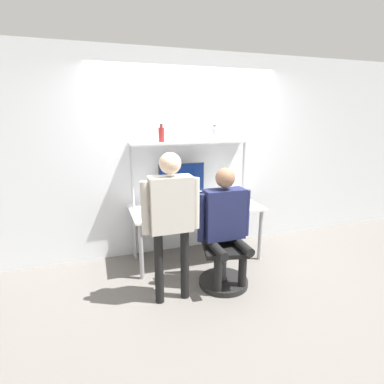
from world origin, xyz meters
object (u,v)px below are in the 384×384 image
object	(u,v)px
monitor	(182,181)
bottle_red	(161,134)
person_standing	(171,210)
office_chair	(223,260)
cell_phone	(218,207)
person_seated	(225,219)
bottle_clear	(214,134)
laptop	(200,204)

from	to	relation	value
monitor	bottle_red	bearing A→B (deg)	-177.06
monitor	person_standing	distance (m)	1.14
office_chair	cell_phone	bearing A→B (deg)	74.17
office_chair	person_seated	xyz separation A→B (m)	(-0.01, -0.04, 0.52)
office_chair	bottle_clear	size ratio (longest dim) A/B	4.64
laptop	person_seated	size ratio (longest dim) A/B	0.21
person_seated	office_chair	bearing A→B (deg)	78.26
office_chair	bottle_red	size ratio (longest dim) A/B	4.12
cell_phone	bottle_red	xyz separation A→B (m)	(-0.64, 0.34, 0.92)
bottle_red	bottle_clear	distance (m)	0.72
cell_phone	bottle_clear	size ratio (longest dim) A/B	0.75
monitor	cell_phone	bearing A→B (deg)	-42.98
laptop	cell_phone	world-z (taller)	laptop
laptop	office_chair	world-z (taller)	laptop
monitor	laptop	size ratio (longest dim) A/B	2.21
bottle_red	laptop	bearing A→B (deg)	-38.73
laptop	cell_phone	xyz separation A→B (m)	(0.24, -0.02, -0.06)
laptop	person_standing	bearing A→B (deg)	-127.78
laptop	bottle_clear	world-z (taller)	bottle_clear
person_seated	bottle_red	world-z (taller)	bottle_red
person_seated	bottle_red	bearing A→B (deg)	116.24
office_chair	bottle_clear	world-z (taller)	bottle_clear
cell_phone	office_chair	distance (m)	0.74
cell_phone	bottle_red	world-z (taller)	bottle_red
cell_phone	bottle_clear	world-z (taller)	bottle_clear
cell_phone	bottle_red	distance (m)	1.17
cell_phone	person_standing	xyz separation A→B (m)	(-0.80, -0.71, 0.26)
laptop	cell_phone	size ratio (longest dim) A/B	1.89
person_standing	laptop	bearing A→B (deg)	52.22
person_standing	bottle_clear	world-z (taller)	bottle_clear
cell_phone	person_seated	bearing A→B (deg)	-105.54
person_standing	person_seated	bearing A→B (deg)	8.21
bottle_clear	office_chair	bearing A→B (deg)	-104.86
office_chair	person_standing	distance (m)	0.96
office_chair	bottle_clear	distance (m)	1.65
office_chair	person_standing	size ratio (longest dim) A/B	0.59
office_chair	person_standing	bearing A→B (deg)	-168.02
person_standing	bottle_clear	bearing A→B (deg)	49.93
person_standing	bottle_red	bearing A→B (deg)	81.41
cell_phone	laptop	bearing A→B (deg)	176.29
person_seated	bottle_red	distance (m)	1.36
cell_phone	office_chair	bearing A→B (deg)	-105.83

